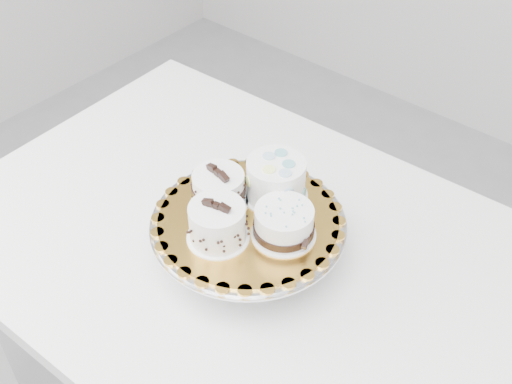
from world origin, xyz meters
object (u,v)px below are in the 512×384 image
Objects in this scene: cake_stand at (248,232)px; cake_ribbon at (284,224)px; table at (255,275)px; cake_board at (248,220)px; cake_swirl at (217,224)px; cake_dots at (276,179)px; cake_banded at (219,191)px.

cake_ribbon reaches higher than cake_stand.
table is 0.18m from cake_board.
table is at bearing 76.34° from cake_swirl.
table is 0.15m from cake_stand.
cake_swirl is (-0.00, -0.09, 0.21)m from table.
cake_stand is 0.03m from cake_board.
cake_board is 2.78× the size of cake_swirl.
cake_board is at bearing -74.54° from table.
cake_dots reaches higher than cake_board.
cake_stand is at bearing -89.07° from cake_dots.
table is 0.22m from cake_dots.
cake_ribbon is at bearing 7.13° from cake_board.
cake_swirl is 1.09× the size of cake_banded.
cake_dots reaches higher than cake_stand.
cake_banded reaches higher than table.
cake_stand is 0.09m from cake_ribbon.
cake_ribbon is (0.08, -0.02, 0.20)m from table.
cake_ribbon is (0.13, 0.01, -0.00)m from cake_banded.
table is 3.85× the size of cake_board.
cake_banded is 0.84× the size of cake_ribbon.
table is 9.55× the size of cake_dots.
table is at bearing 149.38° from cake_ribbon.
cake_ribbon is (0.07, 0.01, 0.03)m from cake_board.
cake_stand is (0.01, -0.03, 0.14)m from table.
cake_dots is at bearing 61.32° from cake_banded.
table is 11.66× the size of cake_banded.
cake_swirl is at bearing -97.59° from cake_stand.
cake_dots is 0.10m from cake_ribbon.
cake_dots is 1.02× the size of cake_ribbon.
cake_swirl is 0.89× the size of cake_dots.
cake_swirl reaches higher than table.
cake_banded is 0.82× the size of cake_dots.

